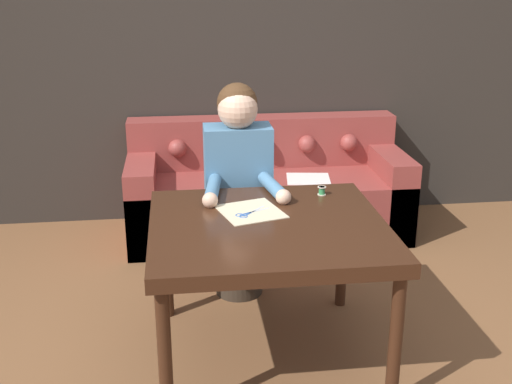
# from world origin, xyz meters

# --- Properties ---
(ground_plane) EXTENTS (16.00, 16.00, 0.00)m
(ground_plane) POSITION_xyz_m (0.00, 0.00, 0.00)
(ground_plane) COLOR brown
(wall_back) EXTENTS (8.00, 0.06, 2.60)m
(wall_back) POSITION_xyz_m (0.00, 2.15, 1.30)
(wall_back) COLOR #2D2823
(wall_back) RESTS_ON ground_plane
(dining_table) EXTENTS (1.11, 1.04, 0.72)m
(dining_table) POSITION_xyz_m (0.12, 0.14, 0.65)
(dining_table) COLOR #381E11
(dining_table) RESTS_ON ground_plane
(couch) EXTENTS (1.98, 0.80, 0.81)m
(couch) POSITION_xyz_m (0.35, 1.75, 0.30)
(couch) COLOR brown
(couch) RESTS_ON ground_plane
(person) EXTENTS (0.45, 0.62, 1.27)m
(person) POSITION_xyz_m (0.05, 0.81, 0.65)
(person) COLOR #33281E
(person) RESTS_ON ground_plane
(pattern_paper_main) EXTENTS (0.36, 0.37, 0.00)m
(pattern_paper_main) POSITION_xyz_m (0.06, 0.29, 0.72)
(pattern_paper_main) COLOR beige
(pattern_paper_main) RESTS_ON dining_table
(scissors) EXTENTS (0.18, 0.16, 0.01)m
(scissors) POSITION_xyz_m (0.04, 0.26, 0.73)
(scissors) COLOR silver
(scissors) RESTS_ON dining_table
(thread_spool) EXTENTS (0.04, 0.04, 0.05)m
(thread_spool) POSITION_xyz_m (0.46, 0.49, 0.75)
(thread_spool) COLOR #338C4C
(thread_spool) RESTS_ON dining_table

